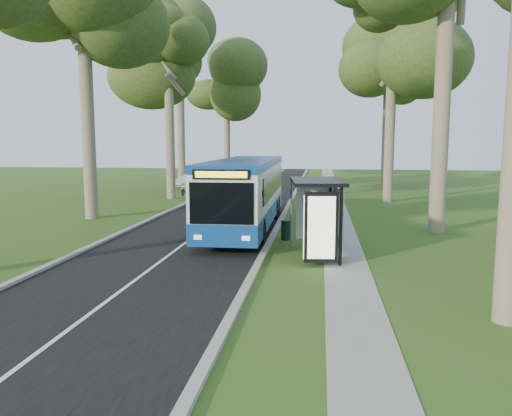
% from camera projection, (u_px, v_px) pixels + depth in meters
% --- Properties ---
extents(ground, '(120.00, 120.00, 0.00)m').
position_uv_depth(ground, '(263.00, 256.00, 18.51)').
color(ground, '#34551A').
rests_on(ground, ground).
extents(road, '(7.00, 100.00, 0.02)m').
position_uv_depth(road, '(223.00, 215.00, 28.79)').
color(road, black).
rests_on(road, ground).
extents(kerb_east, '(0.25, 100.00, 0.12)m').
position_uv_depth(kerb_east, '(283.00, 215.00, 28.33)').
color(kerb_east, '#9E9B93').
rests_on(kerb_east, ground).
extents(kerb_west, '(0.25, 100.00, 0.12)m').
position_uv_depth(kerb_west, '(164.00, 213.00, 29.23)').
color(kerb_west, '#9E9B93').
rests_on(kerb_west, ground).
extents(centre_line, '(0.12, 100.00, 0.00)m').
position_uv_depth(centre_line, '(223.00, 215.00, 28.78)').
color(centre_line, white).
rests_on(centre_line, road).
extents(footpath, '(1.50, 100.00, 0.02)m').
position_uv_depth(footpath, '(337.00, 217.00, 27.95)').
color(footpath, gray).
rests_on(footpath, ground).
extents(bus, '(2.81, 12.74, 3.37)m').
position_uv_depth(bus, '(246.00, 193.00, 24.31)').
color(bus, white).
rests_on(bus, ground).
extents(bus_stop_sign, '(0.09, 0.38, 2.72)m').
position_uv_depth(bus_stop_sign, '(291.00, 206.00, 19.94)').
color(bus_stop_sign, gray).
rests_on(bus_stop_sign, ground).
extents(bus_shelter, '(2.15, 3.50, 2.85)m').
position_uv_depth(bus_shelter, '(321.00, 204.00, 17.72)').
color(bus_shelter, black).
rests_on(bus_shelter, ground).
extents(litter_bin, '(0.48, 0.48, 0.84)m').
position_uv_depth(litter_bin, '(286.00, 230.00, 21.58)').
color(litter_bin, black).
rests_on(litter_bin, ground).
extents(car_white, '(2.01, 4.46, 1.49)m').
position_uv_depth(car_white, '(196.00, 181.00, 44.08)').
color(car_white, silver).
rests_on(car_white, ground).
extents(car_silver, '(2.97, 4.74, 1.47)m').
position_uv_depth(car_silver, '(195.00, 180.00, 45.86)').
color(car_silver, '#AFB1B7').
rests_on(car_silver, ground).
extents(tree_west_c, '(5.20, 5.20, 14.51)m').
position_uv_depth(tree_west_c, '(168.00, 50.00, 35.93)').
color(tree_west_c, '#7A6B56').
rests_on(tree_west_c, ground).
extents(tree_west_d, '(5.20, 5.20, 16.50)m').
position_uv_depth(tree_west_d, '(180.00, 54.00, 45.83)').
color(tree_west_d, '#7A6B56').
rests_on(tree_west_d, ground).
extents(tree_west_e, '(5.20, 5.20, 15.01)m').
position_uv_depth(tree_west_e, '(227.00, 79.00, 55.48)').
color(tree_west_e, '#7A6B56').
rests_on(tree_west_e, ground).
extents(tree_east_c, '(5.20, 5.20, 15.65)m').
position_uv_depth(tree_east_c, '(393.00, 32.00, 33.80)').
color(tree_east_c, '#7A6B56').
rests_on(tree_east_c, ground).
extents(tree_east_d, '(5.20, 5.20, 14.77)m').
position_uv_depth(tree_east_d, '(388.00, 68.00, 45.53)').
color(tree_east_d, '#7A6B56').
rests_on(tree_east_d, ground).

